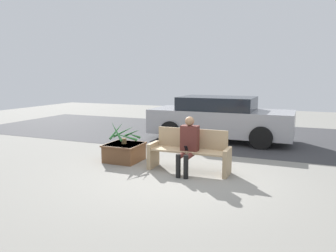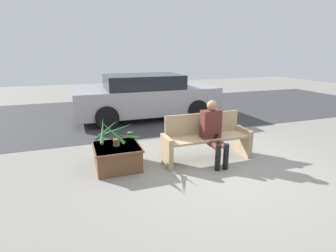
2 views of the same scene
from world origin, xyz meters
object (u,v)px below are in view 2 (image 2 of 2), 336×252
bench (206,138)px  person_seated (213,130)px  planter_box (117,156)px  parked_car (146,97)px  potted_plant (116,133)px

bench → person_seated: 0.31m
person_seated → planter_box: (-1.81, 0.38, -0.44)m
planter_box → parked_car: size_ratio=0.19×
potted_plant → parked_car: size_ratio=0.18×
bench → potted_plant: bearing=173.7°
bench → person_seated: person_seated is taller
person_seated → parked_car: size_ratio=0.27×
person_seated → bench: bearing=100.5°
bench → person_seated: (0.04, -0.20, 0.23)m
potted_plant → parked_car: bearing=66.7°
bench → parked_car: bearing=93.6°
bench → parked_car: parked_car is taller
person_seated → planter_box: person_seated is taller
bench → parked_car: 3.77m
bench → planter_box: bench is taller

